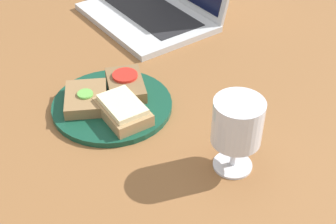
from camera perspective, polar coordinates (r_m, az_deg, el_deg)
name	(u,v)px	position (r cm, az deg, el deg)	size (l,w,h in cm)	color
wooden_table	(156,133)	(83.79, -1.50, -2.59)	(140.00, 140.00, 3.00)	brown
plate	(112,105)	(87.33, -6.81, 0.83)	(22.23, 22.23, 1.10)	#144733
sandwich_with_cheese	(123,110)	(82.67, -5.53, 0.25)	(10.74, 7.39, 3.23)	#A88456
sandwich_with_tomato	(125,84)	(89.36, -5.20, 3.38)	(11.97, 10.06, 2.79)	brown
sandwich_with_cucumber	(86,98)	(86.95, -9.96, 1.65)	(11.94, 11.15, 2.52)	#937047
wine_glass	(237,124)	(70.56, 8.45, -1.48)	(7.75, 7.75, 12.83)	white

